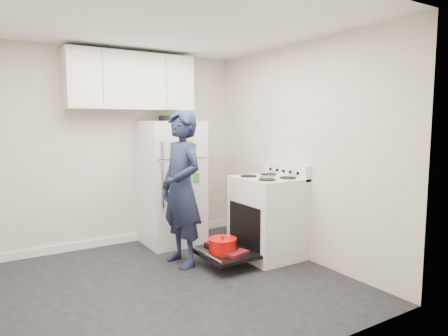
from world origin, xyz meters
TOP-DOWN VIEW (x-y plane):
  - room at (-0.03, 0.03)m, footprint 3.21×3.21m
  - electric_range at (1.26, 0.15)m, footprint 0.66×0.76m
  - open_oven_door at (0.66, 0.14)m, footprint 0.55×0.70m
  - refrigerator at (0.54, 1.25)m, footprint 0.72×0.74m
  - upper_cabinets at (0.10, 1.43)m, footprint 1.60×0.33m
  - person at (0.30, 0.45)m, footprint 0.48×0.67m

SIDE VIEW (x-z plane):
  - open_oven_door at x=0.66m, z-range 0.08..0.31m
  - electric_range at x=1.26m, z-range -0.08..1.02m
  - refrigerator at x=0.54m, z-range -0.03..1.65m
  - person at x=0.30m, z-range 0.00..1.72m
  - room at x=-0.03m, z-range -0.05..2.46m
  - upper_cabinets at x=0.10m, z-range 1.75..2.45m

